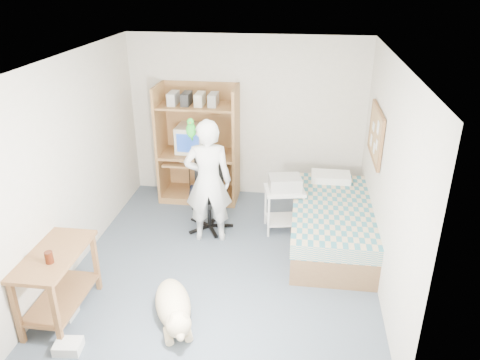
{
  "coord_description": "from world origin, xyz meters",
  "views": [
    {
      "loc": [
        0.83,
        -4.85,
        3.35
      ],
      "look_at": [
        0.15,
        0.16,
        1.05
      ],
      "focal_mm": 35.0,
      "sensor_mm": 36.0,
      "label": 1
    }
  ],
  "objects": [
    {
      "name": "office_chair",
      "position": [
        -0.37,
        0.82,
        0.36
      ],
      "size": [
        0.57,
        0.57,
        1.01
      ],
      "rotation": [
        0.0,
        0.0,
        0.15
      ],
      "color": "black",
      "rests_on": "floor"
    },
    {
      "name": "side_desk",
      "position": [
        -1.55,
        -1.2,
        0.49
      ],
      "size": [
        0.5,
        1.0,
        0.75
      ],
      "color": "brown",
      "rests_on": "floor"
    },
    {
      "name": "crt_monitor",
      "position": [
        -0.81,
        1.75,
        0.97
      ],
      "size": [
        0.44,
        0.47,
        0.41
      ],
      "rotation": [
        0.0,
        0.0,
        -0.03
      ],
      "color": "beige",
      "rests_on": "computer_hutch"
    },
    {
      "name": "dog",
      "position": [
        -0.36,
        -1.16,
        0.18
      ],
      "size": [
        0.62,
        1.05,
        0.42
      ],
      "rotation": [
        0.0,
        0.0,
        0.4
      ],
      "color": "beige",
      "rests_on": "floor"
    },
    {
      "name": "parrot",
      "position": [
        -0.51,
        0.53,
        1.53
      ],
      "size": [
        0.12,
        0.22,
        0.34
      ],
      "rotation": [
        0.0,
        0.0,
        0.15
      ],
      "color": "#1B9615",
      "rests_on": "person"
    },
    {
      "name": "person",
      "position": [
        -0.31,
        0.52,
        0.84
      ],
      "size": [
        0.66,
        0.49,
        1.68
      ],
      "primitive_type": "imported",
      "rotation": [
        0.0,
        0.0,
        3.29
      ],
      "color": "white",
      "rests_on": "floor"
    },
    {
      "name": "floor_box_b",
      "position": [
        -1.5,
        -1.24,
        0.04
      ],
      "size": [
        0.18,
        0.22,
        0.08
      ],
      "primitive_type": "cube",
      "rotation": [
        0.0,
        0.0,
        -0.02
      ],
      "color": "#AFAFAA",
      "rests_on": "floor"
    },
    {
      "name": "computer_hutch",
      "position": [
        -0.7,
        1.74,
        0.82
      ],
      "size": [
        1.2,
        0.63,
        1.8
      ],
      "color": "brown",
      "rests_on": "floor"
    },
    {
      "name": "ceiling",
      "position": [
        0.0,
        0.0,
        2.5
      ],
      "size": [
        3.6,
        4.0,
        0.02
      ],
      "primitive_type": "cube",
      "color": "white",
      "rests_on": "wall_back"
    },
    {
      "name": "wall_right",
      "position": [
        1.8,
        0.0,
        1.25
      ],
      "size": [
        0.02,
        4.0,
        2.5
      ],
      "primitive_type": "cube",
      "color": "beige",
      "rests_on": "floor"
    },
    {
      "name": "floor_box_a",
      "position": [
        -1.26,
        -1.7,
        0.05
      ],
      "size": [
        0.27,
        0.23,
        0.1
      ],
      "primitive_type": "cube",
      "rotation": [
        0.0,
        0.0,
        0.11
      ],
      "color": "silver",
      "rests_on": "floor"
    },
    {
      "name": "bed",
      "position": [
        1.3,
        0.62,
        0.29
      ],
      "size": [
        1.02,
        2.02,
        0.66
      ],
      "color": "brown",
      "rests_on": "floor"
    },
    {
      "name": "corkboard",
      "position": [
        1.77,
        0.9,
        1.45
      ],
      "size": [
        0.04,
        0.94,
        0.66
      ],
      "color": "#A17A48",
      "rests_on": "wall_right"
    },
    {
      "name": "wall_left",
      "position": [
        -1.8,
        0.0,
        1.25
      ],
      "size": [
        0.02,
        4.0,
        2.5
      ],
      "primitive_type": "cube",
      "color": "beige",
      "rests_on": "floor"
    },
    {
      "name": "printer",
      "position": [
        0.66,
        0.87,
        0.72
      ],
      "size": [
        0.48,
        0.4,
        0.18
      ],
      "primitive_type": "cube",
      "rotation": [
        0.0,
        0.0,
        0.2
      ],
      "color": "#A4A49F",
      "rests_on": "printer_cart"
    },
    {
      "name": "wall_back",
      "position": [
        0.0,
        2.0,
        1.25
      ],
      "size": [
        3.6,
        0.02,
        2.5
      ],
      "primitive_type": "cube",
      "color": "beige",
      "rests_on": "floor"
    },
    {
      "name": "keyboard",
      "position": [
        -0.73,
        1.58,
        0.67
      ],
      "size": [
        0.47,
        0.24,
        0.03
      ],
      "primitive_type": "cube",
      "rotation": [
        0.0,
        0.0,
        -0.17
      ],
      "color": "beige",
      "rests_on": "computer_hutch"
    },
    {
      "name": "pencil_cup",
      "position": [
        -0.34,
        1.65,
        0.82
      ],
      "size": [
        0.08,
        0.08,
        0.12
      ],
      "primitive_type": "cylinder",
      "color": "gold",
      "rests_on": "computer_hutch"
    },
    {
      "name": "floor",
      "position": [
        0.0,
        0.0,
        0.0
      ],
      "size": [
        4.0,
        4.0,
        0.0
      ],
      "primitive_type": "plane",
      "color": "#4A5664",
      "rests_on": "ground"
    },
    {
      "name": "printer_cart",
      "position": [
        0.66,
        0.87,
        0.42
      ],
      "size": [
        0.6,
        0.52,
        0.63
      ],
      "rotation": [
        0.0,
        0.0,
        0.2
      ],
      "color": "white",
      "rests_on": "floor"
    },
    {
      "name": "drink_glass",
      "position": [
        -1.5,
        -1.35,
        0.81
      ],
      "size": [
        0.08,
        0.08,
        0.12
      ],
      "primitive_type": "cylinder",
      "color": "#3B1509",
      "rests_on": "side_desk"
    }
  ]
}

